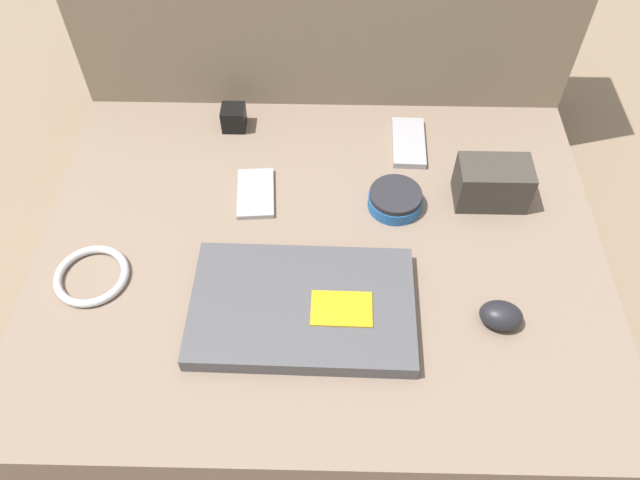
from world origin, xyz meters
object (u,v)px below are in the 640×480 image
Objects in this scene: laptop at (303,307)px; camera_pouch at (492,183)px; speaker_puck at (395,199)px; phone_black at (409,143)px; charger_brick at (234,118)px; phone_silver at (256,193)px; computer_mouse at (501,315)px.

camera_pouch is at bearing 38.05° from laptop.
laptop is 3.64× the size of speaker_puck.
phone_black is 0.19m from camera_pouch.
laptop is 0.41m from phone_black.
phone_black is at bearing -7.47° from charger_brick.
charger_brick is (-0.15, 0.41, 0.01)m from laptop.
phone_silver is at bearing -179.97° from camera_pouch.
laptop is 7.35× the size of charger_brick.
phone_silver is at bearing 157.59° from computer_mouse.
charger_brick is at bearing 110.54° from laptop.
phone_black reaches higher than phone_silver.
laptop is 0.25m from phone_silver.
phone_silver is at bearing 175.30° from speaker_puck.
charger_brick reaches higher than speaker_puck.
computer_mouse reaches higher than phone_black.
charger_brick is (-0.06, 0.18, 0.02)m from phone_silver.
laptop is at bearing -171.85° from computer_mouse.
phone_silver is (-0.09, 0.24, -0.01)m from laptop.
speaker_puck is at bearing 132.56° from computer_mouse.
camera_pouch is (0.31, 0.24, 0.03)m from laptop.
computer_mouse is 0.46m from phone_silver.
phone_silver is 2.54× the size of charger_brick.
camera_pouch reaches higher than laptop.
laptop is 4.71× the size of computer_mouse.
phone_black is at bearing 134.24° from camera_pouch.
speaker_puck reaches higher than phone_silver.
speaker_puck is at bearing -100.80° from phone_black.
laptop is at bearing -124.54° from speaker_puck.
laptop reaches higher than phone_silver.
phone_black is (0.03, 0.15, -0.01)m from speaker_puck.
phone_silver is 0.91× the size of phone_black.
speaker_puck is at bearing -9.21° from phone_silver.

